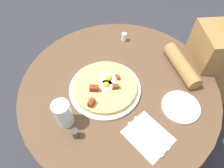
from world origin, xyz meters
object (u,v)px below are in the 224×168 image
Objects in this scene: breakfast_pizza at (105,86)px; salt_shaker at (124,37)px; bread_plate at (181,107)px; pepper_shaker at (75,133)px; person_seated at (208,86)px; water_glass at (63,114)px; pizza_plate at (105,88)px; dining_table at (118,104)px; fork at (151,133)px; knife at (145,138)px.

breakfast_pizza is 6.22× the size of salt_shaker.
pepper_shaker reaches higher than bread_plate.
person_seated is 8.87× the size of water_glass.
pizza_plate is at bearing 41.35° from water_glass.
dining_table is 5.68× the size of bread_plate.
person_seated is 24.54× the size of pepper_shaker.
pepper_shaker reaches higher than fork.
salt_shaker is (0.13, 0.33, 0.02)m from pizza_plate.
person_seated is at bearing 39.32° from bread_plate.
bread_plate is 0.18m from fork.
fork and knife have the same top height.
dining_table is 5.18× the size of knife.
breakfast_pizza is at bearing 41.24° from water_glass.
pizza_plate is at bearing -167.24° from person_seated.
water_glass is at bearing 39.39° from fork.
knife is at bearing -75.14° from dining_table.
breakfast_pizza is 0.23m from water_glass.
breakfast_pizza is 1.61× the size of fork.
breakfast_pizza reaches higher than dining_table.
breakfast_pizza reaches higher than pizza_plate.
knife is 0.58m from salt_shaker.
pepper_shaker reaches higher than pizza_plate.
knife is (0.14, -0.25, 0.00)m from pizza_plate.
salt_shaker is (0.06, 0.31, 0.20)m from dining_table.
fork is at bearing -53.72° from breakfast_pizza.
water_glass reaches higher than pepper_shaker.
person_seated reaches higher than bread_plate.
pizza_plate is 0.02m from breakfast_pizza.
fork is at bearing -53.78° from pizza_plate.
pepper_shaker is at bearing -57.25° from water_glass.
knife is 3.87× the size of salt_shaker.
dining_table is 0.33m from fork.
person_seated is at bearing 12.81° from breakfast_pizza.
dining_table is 20.14× the size of pepper_shaker.
water_glass is (-0.82, -0.30, 0.31)m from person_seated.
salt_shaker is at bearing 78.76° from dining_table.
fork is 0.56m from salt_shaker.
person_seated is 0.71m from pizza_plate.
pepper_shaker is at bearing 45.06° from knife.
salt_shaker reaches higher than pizza_plate.
bread_plate is 0.91× the size of knife.
pepper_shaker is at bearing 50.00° from fork.
bread_plate is 0.91× the size of fork.
pizza_plate reaches higher than fork.
fork is 3.89× the size of pepper_shaker.
person_seated reaches higher than knife.
dining_table is at bearing -168.02° from person_seated.
dining_table is 0.20m from pizza_plate.
breakfast_pizza is 0.34m from bread_plate.
breakfast_pizza is 0.29m from knife.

